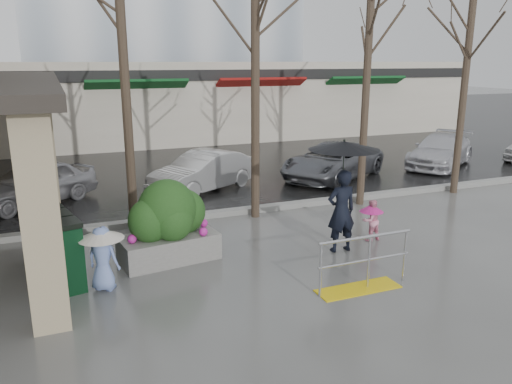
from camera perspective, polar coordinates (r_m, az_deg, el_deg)
ground at (r=9.88m, az=1.29°, el=-9.46°), size 120.00×120.00×0.00m
street_asphalt at (r=30.75m, az=-15.22°, el=6.68°), size 120.00×36.00×0.01m
curb at (r=13.39m, az=-5.49°, el=-2.60°), size 120.00×0.30×0.15m
canopy_slab at (r=16.32m, az=-26.88°, el=11.71°), size 2.80×18.00×0.25m
pillar_front at (r=8.11m, az=-23.34°, el=-2.99°), size 0.55×0.55×3.50m
pillar_back at (r=14.46m, az=-23.04°, el=4.41°), size 0.55×0.55×3.50m
storefront_row at (r=26.90m, az=-10.11°, el=10.19°), size 34.00×6.74×4.00m
handrail at (r=9.38m, az=12.02°, el=-8.68°), size 1.90×0.50×1.03m
tree_west at (r=12.02m, az=-15.24°, el=19.19°), size 3.20×3.20×6.80m
tree_midwest at (r=12.85m, az=-0.08°, el=20.03°), size 3.20×3.20×7.00m
tree_mideast at (r=14.38m, az=12.83°, el=17.63°), size 3.20×3.20×6.50m
tree_east at (r=16.64m, az=23.45°, el=18.20°), size 3.20×3.20×7.20m
woman at (r=10.78m, az=9.87°, el=1.03°), size 1.51×1.51×2.47m
child_pink at (r=11.82m, az=13.02°, el=-2.82°), size 0.56×0.56×0.97m
child_blue at (r=9.43m, az=-17.16°, el=-6.46°), size 0.82×0.82×1.21m
planter at (r=10.48m, az=-10.02°, el=-3.40°), size 2.10×1.25×1.73m
news_boxes at (r=10.44m, az=-22.09°, el=-5.32°), size 1.05×2.43×1.33m
car_a at (r=15.77m, az=-24.16°, el=0.91°), size 3.90×3.29×1.26m
car_b at (r=16.05m, az=-6.01°, el=2.36°), size 3.99×3.03×1.26m
car_c at (r=17.88m, az=8.76°, el=3.55°), size 4.97×4.10×1.26m
car_d at (r=21.04m, az=20.35°, el=4.47°), size 4.59×3.87×1.26m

